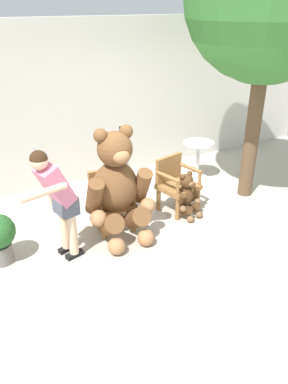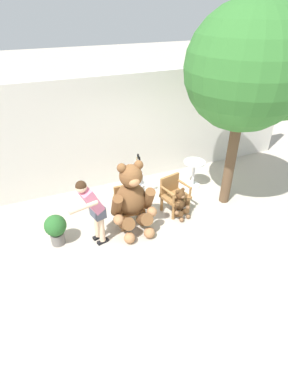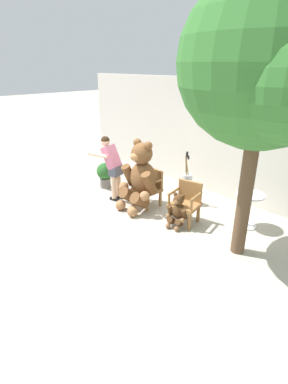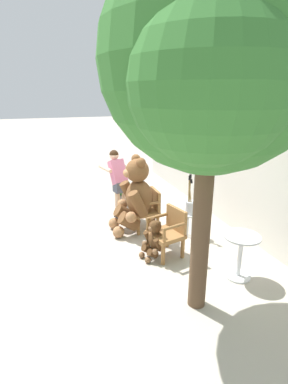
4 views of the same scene
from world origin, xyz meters
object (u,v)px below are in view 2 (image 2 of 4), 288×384
round_side_table (194,171)px  patio_tree (253,72)px  wooden_chair_left (128,204)px  potted_plant (56,228)px  teddy_bear_large (132,199)px  white_stool (139,187)px  wooden_chair_right (174,193)px  person_visitor (92,206)px  brush_bucket (139,177)px  teddy_bear_small (180,203)px

round_side_table → patio_tree: patio_tree is taller
wooden_chair_left → potted_plant: bearing=-175.5°
teddy_bear_large → white_stool: 1.21m
wooden_chair_right → potted_plant: wooden_chair_right is taller
person_visitor → potted_plant: person_visitor is taller
potted_plant → round_side_table: bearing=13.7°
wooden_chair_left → round_side_table: (2.11, 0.78, -0.01)m
brush_bucket → potted_plant: (-2.13, -0.85, -0.23)m
brush_bucket → patio_tree: patio_tree is taller
teddy_bear_small → brush_bucket: size_ratio=0.89×
teddy_bear_small → potted_plant: bearing=176.7°
brush_bucket → teddy_bear_small: bearing=-58.8°
wooden_chair_right → white_stool: wooden_chair_right is taller
potted_plant → wooden_chair_right: bearing=2.6°
person_visitor → white_stool: (1.40, 1.14, -0.56)m
wooden_chair_right → person_visitor: person_visitor is taller
wooden_chair_right → person_visitor: size_ratio=0.56×
brush_bucket → potted_plant: 2.30m
wooden_chair_right → round_side_table: bearing=38.3°
teddy_bear_large → potted_plant: bearing=174.9°
wooden_chair_right → teddy_bear_large: (-1.12, -0.27, 0.32)m
person_visitor → wooden_chair_right: bearing=11.4°
wooden_chair_left → brush_bucket: brush_bucket is taller
wooden_chair_right → brush_bucket: (-0.59, 0.73, 0.17)m
person_visitor → brush_bucket: size_ratio=1.89×
wooden_chair_right → teddy_bear_large: teddy_bear_large is taller
wooden_chair_right → potted_plant: 2.72m
wooden_chair_left → brush_bucket: bearing=53.7°
person_visitor → wooden_chair_left: bearing=24.9°
person_visitor → white_stool: 1.89m
brush_bucket → round_side_table: brush_bucket is taller
teddy_bear_large → teddy_bear_small: bearing=-0.6°
white_stool → patio_tree: 3.51m
wooden_chair_right → patio_tree: patio_tree is taller
person_visitor → potted_plant: (-0.72, 0.28, -0.52)m
teddy_bear_large → patio_tree: size_ratio=0.37×
brush_bucket → teddy_bear_large: bearing=-118.4°
brush_bucket → patio_tree: 3.31m
brush_bucket → patio_tree: bearing=-24.7°
person_visitor → brush_bucket: bearing=38.9°
white_stool → brush_bucket: brush_bucket is taller
teddy_bear_small → patio_tree: bearing=2.7°
wooden_chair_left → round_side_table: 2.25m
brush_bucket → patio_tree: size_ratio=0.19×
teddy_bear_large → patio_tree: bearing=1.2°
brush_bucket → round_side_table: bearing=1.9°
wooden_chair_right → white_stool: size_ratio=1.87×
round_side_table → teddy_bear_small: bearing=-132.4°
white_stool → potted_plant: size_ratio=0.68×
wooden_chair_right → teddy_bear_small: size_ratio=1.18×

